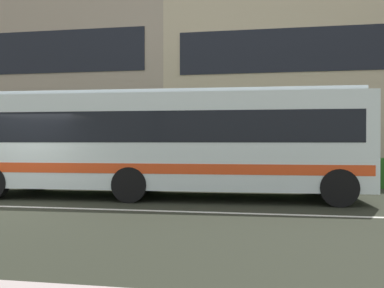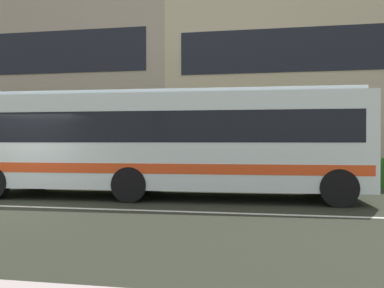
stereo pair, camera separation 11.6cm
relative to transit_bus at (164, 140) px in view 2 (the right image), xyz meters
name	(u,v)px [view 2 (the right image)]	position (x,y,z in m)	size (l,w,h in m)	color
ground_plane	(10,206)	(-3.60, -2.36, -1.76)	(160.00, 160.00, 0.00)	#292C21
lane_centre_line	(10,206)	(-3.60, -2.36, -1.76)	(60.00, 0.16, 0.01)	silver
hedge_row_far	(173,170)	(-0.54, 3.69, -1.23)	(17.40, 1.10, 1.08)	#29651E
apartment_block_left	(19,87)	(-13.50, 12.82, 3.69)	(23.70, 11.88, 10.90)	tan
apartment_block_right	(358,84)	(8.81, 12.82, 3.38)	(20.92, 11.88, 10.30)	#C6B390
transit_bus	(164,140)	(0.00, 0.00, 0.00)	(11.91, 3.03, 3.20)	silver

